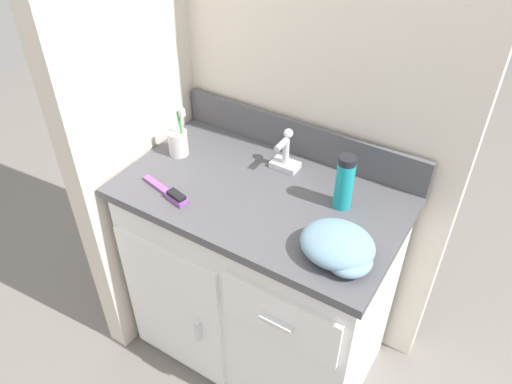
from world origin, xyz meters
name	(u,v)px	position (x,y,z in m)	size (l,w,h in m)	color
ground_plane	(259,344)	(0.00, 0.00, 0.00)	(6.00, 6.00, 0.00)	slate
wall_back	(313,57)	(0.00, 0.30, 1.10)	(1.05, 0.08, 2.20)	beige
wall_left	(124,57)	(-0.48, 0.00, 1.10)	(0.08, 0.59, 2.20)	beige
vanity	(259,276)	(0.00, 0.00, 0.41)	(0.87, 0.52, 0.78)	white
backsplash	(299,138)	(0.00, 0.24, 0.84)	(0.87, 0.02, 0.12)	#4C4C51
sink_faucet	(285,155)	(0.00, 0.15, 0.83)	(0.09, 0.09, 0.14)	silver
toothbrush_cup	(178,142)	(-0.34, 0.03, 0.83)	(0.07, 0.06, 0.18)	silver
shaving_cream_can	(345,183)	(0.23, 0.07, 0.87)	(0.05, 0.05, 0.17)	teal
hairbrush	(170,193)	(-0.22, -0.16, 0.79)	(0.19, 0.07, 0.03)	purple
hand_towel	(340,248)	(0.31, -0.12, 0.82)	(0.20, 0.18, 0.08)	#6B8EA8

